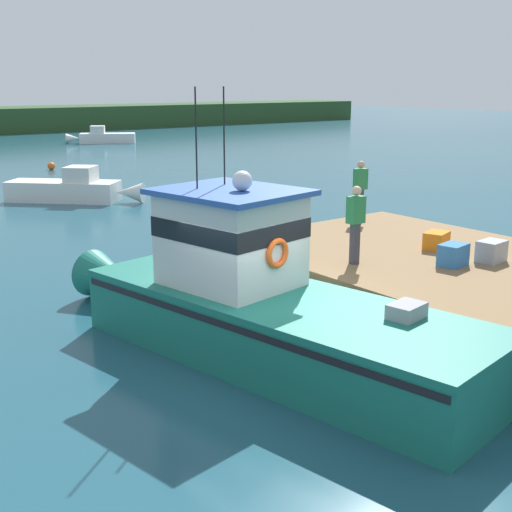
% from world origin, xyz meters
% --- Properties ---
extents(ground_plane, '(200.00, 200.00, 0.00)m').
position_xyz_m(ground_plane, '(0.00, 0.00, 0.00)').
color(ground_plane, '#1E4C5B').
extents(dock, '(6.00, 9.00, 1.20)m').
position_xyz_m(dock, '(4.80, 0.00, 1.07)').
color(dock, '#4C3D2D').
rests_on(dock, ground).
extents(main_fishing_boat, '(3.88, 9.97, 4.80)m').
position_xyz_m(main_fishing_boat, '(0.10, 0.48, 1.01)').
color(main_fishing_boat, '#196B5B').
rests_on(main_fishing_boat, ground).
extents(crate_single_far, '(0.71, 0.60, 0.39)m').
position_xyz_m(crate_single_far, '(5.33, 0.59, 1.40)').
color(crate_single_far, orange).
rests_on(crate_single_far, dock).
extents(crate_single_by_cleat, '(0.64, 0.50, 0.45)m').
position_xyz_m(crate_single_by_cleat, '(5.33, -0.83, 1.43)').
color(crate_single_by_cleat, '#9E9EA3').
rests_on(crate_single_by_cleat, dock).
extents(crate_stack_near_edge, '(0.67, 0.54, 0.46)m').
position_xyz_m(crate_stack_near_edge, '(4.43, -0.54, 1.43)').
color(crate_stack_near_edge, '#3370B2').
rests_on(crate_stack_near_edge, dock).
extents(deckhand_by_the_boat, '(0.36, 0.22, 1.63)m').
position_xyz_m(deckhand_by_the_boat, '(2.92, 0.80, 2.06)').
color(deckhand_by_the_boat, '#383842').
rests_on(deckhand_by_the_boat, dock).
extents(deckhand_further_back, '(0.36, 0.22, 1.63)m').
position_xyz_m(deckhand_further_back, '(6.29, 3.96, 2.06)').
color(deckhand_further_back, '#383842').
rests_on(deckhand_further_back, dock).
extents(moored_boat_off_the_point, '(5.34, 3.73, 1.41)m').
position_xyz_m(moored_boat_off_the_point, '(17.19, 43.70, 0.48)').
color(moored_boat_off_the_point, white).
rests_on(moored_boat_off_the_point, ground).
extents(moored_boat_mid_harbor, '(4.91, 4.92, 1.48)m').
position_xyz_m(moored_boat_mid_harbor, '(4.03, 18.37, 0.51)').
color(moored_boat_mid_harbor, white).
rests_on(moored_boat_mid_harbor, ground).
extents(mooring_buoy_channel_marker, '(0.43, 0.43, 0.43)m').
position_xyz_m(mooring_buoy_channel_marker, '(7.27, 29.26, 0.22)').
color(mooring_buoy_channel_marker, '#EA5B19').
rests_on(mooring_buoy_channel_marker, ground).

